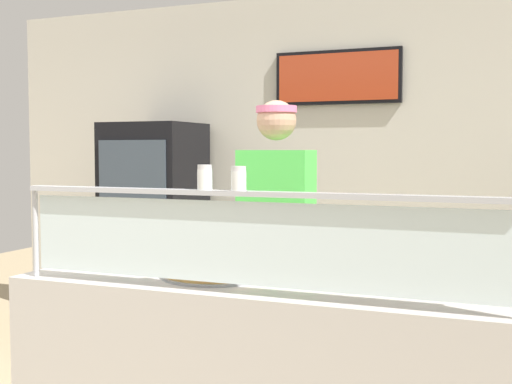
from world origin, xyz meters
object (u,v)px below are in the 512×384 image
(parmesan_shaker, at_px, (205,179))
(worker_figure, at_px, (277,244))
(drink_fridge, at_px, (155,231))
(pizza_tray, at_px, (216,272))
(pizza_server, at_px, (214,268))
(pepper_flake_shaker, at_px, (239,180))

(parmesan_shaker, relative_size, worker_figure, 0.06)
(drink_fridge, bearing_deg, pizza_tray, -52.78)
(pizza_server, height_order, pepper_flake_shaker, pepper_flake_shaker)
(pizza_tray, xyz_separation_m, worker_figure, (0.04, 0.66, 0.04))
(pizza_server, bearing_deg, pizza_tray, 110.62)
(pizza_server, distance_m, parmesan_shaker, 0.50)
(parmesan_shaker, height_order, drink_fridge, drink_fridge)
(pizza_tray, distance_m, parmesan_shaker, 0.52)
(pizza_tray, xyz_separation_m, pepper_flake_shaker, (0.24, -0.30, 0.42))
(pizza_server, height_order, worker_figure, worker_figure)
(pizza_tray, height_order, parmesan_shaker, parmesan_shaker)
(drink_fridge, bearing_deg, pepper_flake_shaker, -52.57)
(parmesan_shaker, xyz_separation_m, worker_figure, (-0.06, 0.96, -0.38))
(pizza_tray, bearing_deg, pepper_flake_shaker, -51.29)
(pizza_tray, height_order, pepper_flake_shaker, pepper_flake_shaker)
(pizza_server, distance_m, drink_fridge, 2.41)
(worker_figure, distance_m, drink_fridge, 1.94)
(pizza_tray, height_order, worker_figure, worker_figure)
(pizza_server, xyz_separation_m, pepper_flake_shaker, (0.24, -0.28, 0.40))
(drink_fridge, bearing_deg, pizza_server, -53.03)
(pizza_server, height_order, drink_fridge, drink_fridge)
(pizza_tray, distance_m, pepper_flake_shaker, 0.57)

